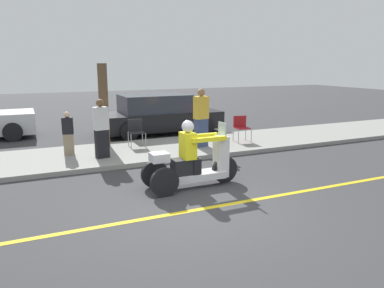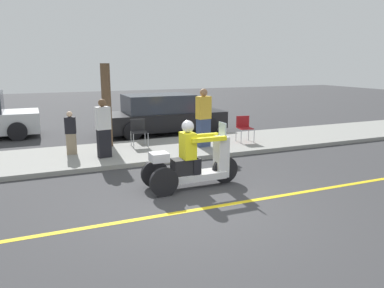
# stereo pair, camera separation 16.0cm
# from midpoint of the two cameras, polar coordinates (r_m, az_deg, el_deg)

# --- Properties ---
(ground_plane) EXTENTS (60.00, 60.00, 0.00)m
(ground_plane) POSITION_cam_midpoint_polar(r_m,az_deg,el_deg) (6.91, 1.27, -10.01)
(ground_plane) COLOR #38383A
(lane_stripe) EXTENTS (24.00, 0.12, 0.01)m
(lane_stripe) POSITION_cam_midpoint_polar(r_m,az_deg,el_deg) (7.09, 4.56, -9.43)
(lane_stripe) COLOR gold
(lane_stripe) RESTS_ON ground
(sidewalk_strip) EXTENTS (28.00, 2.80, 0.12)m
(sidewalk_strip) POSITION_cam_midpoint_polar(r_m,az_deg,el_deg) (11.05, -8.62, -1.26)
(sidewalk_strip) COLOR gray
(sidewalk_strip) RESTS_ON ground
(motorcycle_trike) EXTENTS (2.13, 0.71, 1.46)m
(motorcycle_trike) POSITION_cam_midpoint_polar(r_m,az_deg,el_deg) (7.96, 0.58, -2.96)
(motorcycle_trike) COLOR black
(motorcycle_trike) RESTS_ON ground
(spectator_by_tree) EXTENTS (0.32, 0.23, 1.20)m
(spectator_by_tree) POSITION_cam_midpoint_polar(r_m,az_deg,el_deg) (10.85, -17.58, 1.51)
(spectator_by_tree) COLOR gray
(spectator_by_tree) RESTS_ON sidewalk_strip
(spectator_mid_group) EXTENTS (0.40, 0.27, 1.57)m
(spectator_mid_group) POSITION_cam_midpoint_polar(r_m,az_deg,el_deg) (10.23, -12.91, 2.17)
(spectator_mid_group) COLOR black
(spectator_mid_group) RESTS_ON sidewalk_strip
(spectator_near_curb) EXTENTS (0.45, 0.32, 1.75)m
(spectator_near_curb) POSITION_cam_midpoint_polar(r_m,az_deg,el_deg) (11.28, 2.17, 3.84)
(spectator_near_curb) COLOR #38476B
(spectator_near_curb) RESTS_ON sidewalk_strip
(folding_chair_curbside) EXTENTS (0.52, 0.52, 0.82)m
(folding_chair_curbside) POSITION_cam_midpoint_polar(r_m,az_deg,el_deg) (12.18, 8.31, 2.72)
(folding_chair_curbside) COLOR #A5A8AD
(folding_chair_curbside) RESTS_ON sidewalk_strip
(folding_chair_set_back) EXTENTS (0.49, 0.49, 0.82)m
(folding_chair_set_back) POSITION_cam_midpoint_polar(r_m,az_deg,el_deg) (11.50, -7.75, 2.18)
(folding_chair_set_back) COLOR #A5A8AD
(folding_chair_set_back) RESTS_ON sidewalk_strip
(parked_car_lot_left) EXTENTS (4.52, 2.02, 1.46)m
(parked_car_lot_left) POSITION_cam_midpoint_polar(r_m,az_deg,el_deg) (14.19, -4.24, 4.44)
(parked_car_lot_left) COLOR black
(parked_car_lot_left) RESTS_ON ground
(tree_trunk) EXTENTS (0.28, 0.28, 2.49)m
(tree_trunk) POSITION_cam_midpoint_polar(r_m,az_deg,el_deg) (11.60, -12.49, 5.77)
(tree_trunk) COLOR brown
(tree_trunk) RESTS_ON sidewalk_strip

